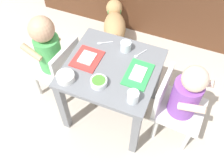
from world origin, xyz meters
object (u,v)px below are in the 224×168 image
object	(u,v)px
veggie_bowl_near	(99,82)
spoon_by_left_tray	(139,54)
food_tray_left	(87,59)
cereal_bowl_right_side	(65,77)
seated_child_left	(50,51)
water_cup_left	(133,97)
dog	(115,24)
spoon_by_right_tray	(103,43)
water_cup_right	(126,47)
dining_table	(112,77)
seated_child_right	(183,96)
food_tray_right	(138,75)

from	to	relation	value
veggie_bowl_near	spoon_by_left_tray	bearing A→B (deg)	65.66
food_tray_left	cereal_bowl_right_side	xyz separation A→B (m)	(-0.04, -0.17, 0.01)
seated_child_left	water_cup_left	distance (m)	0.64
dog	spoon_by_right_tray	size ratio (longest dim) A/B	4.73
dog	seated_child_left	bearing A→B (deg)	-106.52
water_cup_right	dining_table	bearing A→B (deg)	-99.12
water_cup_right	cereal_bowl_right_side	world-z (taller)	water_cup_right
seated_child_right	spoon_by_left_tray	bearing A→B (deg)	155.62
seated_child_left	seated_child_right	xyz separation A→B (m)	(0.85, -0.01, -0.02)
seated_child_left	food_tray_right	world-z (taller)	seated_child_left
dining_table	spoon_by_right_tray	bearing A→B (deg)	127.58
seated_child_left	food_tray_left	size ratio (longest dim) A/B	3.69
seated_child_left	seated_child_right	size ratio (longest dim) A/B	1.04
food_tray_left	water_cup_left	size ratio (longest dim) A/B	2.63
dining_table	water_cup_left	size ratio (longest dim) A/B	7.75
food_tray_left	cereal_bowl_right_side	size ratio (longest dim) A/B	1.80
food_tray_left	spoon_by_right_tray	xyz separation A→B (m)	(0.04, 0.16, -0.00)
water_cup_left	cereal_bowl_right_side	xyz separation A→B (m)	(-0.38, -0.01, -0.01)
seated_child_right	cereal_bowl_right_side	size ratio (longest dim) A/B	6.38
seated_child_right	water_cup_left	xyz separation A→B (m)	(-0.24, -0.18, 0.10)
seated_child_left	veggie_bowl_near	size ratio (longest dim) A/B	7.31
food_tray_left	seated_child_left	bearing A→B (deg)	176.09
seated_child_right	water_cup_right	bearing A→B (deg)	159.70
food_tray_left	veggie_bowl_near	size ratio (longest dim) A/B	1.98
veggie_bowl_near	spoon_by_left_tray	distance (m)	0.32
seated_child_right	food_tray_left	size ratio (longest dim) A/B	3.55
cereal_bowl_right_side	food_tray_right	bearing A→B (deg)	26.15
seated_child_right	dog	size ratio (longest dim) A/B	1.48
seated_child_left	veggie_bowl_near	bearing A→B (deg)	-20.89
seated_child_left	spoon_by_right_tray	distance (m)	0.34
dog	spoon_by_right_tray	world-z (taller)	spoon_by_right_tray
dog	veggie_bowl_near	bearing A→B (deg)	-74.30
seated_child_right	dining_table	bearing A→B (deg)	-179.22
seated_child_right	water_cup_left	distance (m)	0.32
food_tray_left	food_tray_right	xyz separation A→B (m)	(0.31, 0.00, -0.00)
dining_table	water_cup_right	xyz separation A→B (m)	(0.02, 0.15, 0.12)
dog	water_cup_right	bearing A→B (deg)	-61.73
seated_child_left	food_tray_right	xyz separation A→B (m)	(0.58, -0.02, 0.06)
seated_child_left	dog	bearing A→B (deg)	73.48
water_cup_left	cereal_bowl_right_side	bearing A→B (deg)	-179.09
food_tray_left	spoon_by_right_tray	size ratio (longest dim) A/B	1.97
seated_child_right	cereal_bowl_right_side	bearing A→B (deg)	-163.50
food_tray_right	veggie_bowl_near	world-z (taller)	veggie_bowl_near
seated_child_left	food_tray_right	bearing A→B (deg)	-1.82
dog	food_tray_left	distance (m)	0.71
dog	spoon_by_right_tray	bearing A→B (deg)	-76.34
dog	spoon_by_right_tray	distance (m)	0.57
dining_table	seated_child_right	xyz separation A→B (m)	(0.43, 0.01, 0.02)
dining_table	spoon_by_left_tray	size ratio (longest dim) A/B	5.74
spoon_by_right_tray	dining_table	bearing A→B (deg)	-52.42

